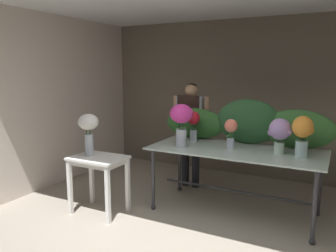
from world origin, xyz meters
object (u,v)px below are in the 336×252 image
vase_coral_snapdragons (231,131)px  vase_sunset_peonies (303,133)px  vase_crimson_dahlias (193,123)px  display_table_glass (235,158)px  vase_white_roses_tall (89,128)px  vase_magenta_freesia (181,119)px  florist (191,124)px  side_table_white (98,166)px  vase_lilac_tulips (280,132)px

vase_coral_snapdragons → vase_sunset_peonies: bearing=-2.4°
vase_coral_snapdragons → vase_crimson_dahlias: (-0.60, 0.19, 0.03)m
display_table_glass → vase_coral_snapdragons: bearing=-168.9°
vase_coral_snapdragons → vase_white_roses_tall: 1.82m
vase_magenta_freesia → display_table_glass: bearing=16.2°
display_table_glass → florist: florist is taller
florist → vase_sunset_peonies: bearing=-22.6°
side_table_white → vase_crimson_dahlias: size_ratio=1.76×
vase_coral_snapdragons → florist: bearing=141.7°
side_table_white → vase_magenta_freesia: bearing=34.9°
vase_sunset_peonies → display_table_glass: bearing=176.4°
vase_magenta_freesia → side_table_white: bearing=-145.1°
vase_magenta_freesia → florist: bearing=105.7°
vase_magenta_freesia → vase_white_roses_tall: 1.20m
side_table_white → vase_white_roses_tall: size_ratio=1.37×
display_table_glass → side_table_white: size_ratio=2.90×
side_table_white → florist: (0.64, 1.48, 0.39)m
vase_sunset_peonies → vase_coral_snapdragons: 0.86m
vase_white_roses_tall → display_table_glass: bearing=25.7°
side_table_white → vase_sunset_peonies: size_ratio=1.55×
vase_magenta_freesia → vase_white_roses_tall: bearing=-148.7°
side_table_white → vase_magenta_freesia: 1.23m
vase_crimson_dahlias → vase_white_roses_tall: bearing=-136.0°
vase_crimson_dahlias → vase_lilac_tulips: size_ratio=0.99×
vase_coral_snapdragons → vase_lilac_tulips: (0.60, 0.02, 0.03)m
florist → vase_lilac_tulips: (1.45, -0.65, 0.10)m
vase_coral_snapdragons → display_table_glass: bearing=11.1°
vase_sunset_peonies → vase_white_roses_tall: vase_sunset_peonies is taller
display_table_glass → vase_crimson_dahlias: size_ratio=5.10×
vase_sunset_peonies → vase_crimson_dahlias: vase_sunset_peonies is taller
vase_coral_snapdragons → vase_magenta_freesia: vase_magenta_freesia is taller
vase_sunset_peonies → vase_magenta_freesia: bearing=-174.3°
side_table_white → vase_coral_snapdragons: bearing=28.2°
florist → vase_crimson_dahlias: bearing=-62.4°
vase_coral_snapdragons → vase_lilac_tulips: 0.60m
display_table_glass → side_table_white: display_table_glass is taller
vase_lilac_tulips → vase_magenta_freesia: vase_magenta_freesia is taller
vase_crimson_dahlias → vase_coral_snapdragons: bearing=-17.8°
display_table_glass → vase_sunset_peonies: (0.79, -0.05, 0.40)m
florist → vase_sunset_peonies: 1.85m
vase_crimson_dahlias → vase_white_roses_tall: 1.43m
vase_crimson_dahlias → vase_lilac_tulips: 1.21m
vase_sunset_peonies → side_table_white: bearing=-162.0°
vase_white_roses_tall → vase_sunset_peonies: bearing=17.2°
side_table_white → vase_lilac_tulips: 2.30m
florist → vase_coral_snapdragons: florist is taller
vase_white_roses_tall → vase_lilac_tulips: bearing=20.3°
vase_lilac_tulips → vase_magenta_freesia: 1.23m
florist → vase_lilac_tulips: size_ratio=3.83×
vase_coral_snapdragons → vase_lilac_tulips: size_ratio=0.89×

